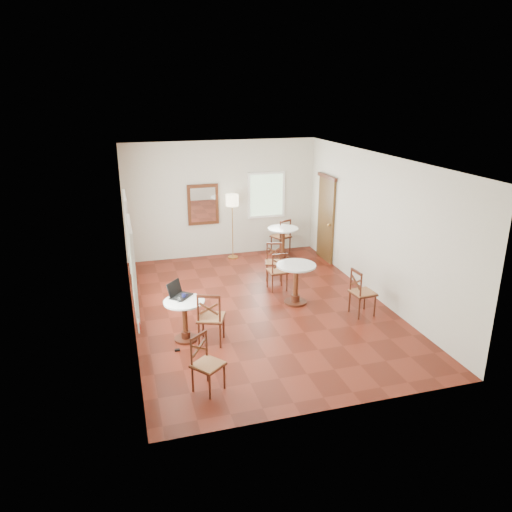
{
  "coord_description": "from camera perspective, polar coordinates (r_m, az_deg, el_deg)",
  "views": [
    {
      "loc": [
        -2.6,
        -8.71,
        4.21
      ],
      "look_at": [
        0.0,
        0.3,
        1.0
      ],
      "focal_mm": 34.35,
      "sensor_mm": 36.0,
      "label": 1
    }
  ],
  "objects": [
    {
      "name": "ground",
      "position": [
        10.01,
        0.48,
        -5.96
      ],
      "size": [
        7.0,
        7.0,
        0.0
      ],
      "primitive_type": "plane",
      "color": "#5E1C10",
      "rests_on": "ground"
    },
    {
      "name": "room_shell",
      "position": [
        9.62,
        -0.3,
        4.94
      ],
      "size": [
        5.02,
        7.02,
        3.01
      ],
      "color": "beige",
      "rests_on": "ground"
    },
    {
      "name": "cafe_table_near",
      "position": [
        8.67,
        -8.29,
        -6.91
      ],
      "size": [
        0.71,
        0.71,
        0.75
      ],
      "color": "#461E11",
      "rests_on": "ground"
    },
    {
      "name": "cafe_table_mid",
      "position": [
        10.02,
        4.66,
        -2.74
      ],
      "size": [
        0.8,
        0.8,
        0.85
      ],
      "color": "#461E11",
      "rests_on": "ground"
    },
    {
      "name": "cafe_table_back",
      "position": [
        12.65,
        3.15,
        1.88
      ],
      "size": [
        0.79,
        0.79,
        0.83
      ],
      "color": "#461E11",
      "rests_on": "ground"
    },
    {
      "name": "chair_near_a",
      "position": [
        8.5,
        -5.29,
        -7.17
      ],
      "size": [
        0.58,
        0.58,
        0.98
      ],
      "rotation": [
        0.0,
        0.0,
        2.77
      ],
      "color": "#461E11",
      "rests_on": "ground"
    },
    {
      "name": "chair_near_b",
      "position": [
        7.3,
        -5.75,
        -12.37
      ],
      "size": [
        0.56,
        0.56,
        0.87
      ],
      "rotation": [
        0.0,
        0.0,
        0.67
      ],
      "color": "#461E11",
      "rests_on": "ground"
    },
    {
      "name": "chair_mid_a",
      "position": [
        10.7,
        2.53,
        -1.76
      ],
      "size": [
        0.42,
        0.42,
        0.88
      ],
      "rotation": [
        0.0,
        0.0,
        3.16
      ],
      "color": "#461E11",
      "rests_on": "ground"
    },
    {
      "name": "chair_mid_b",
      "position": [
        9.74,
        12.21,
        -4.16
      ],
      "size": [
        0.47,
        0.47,
        0.94
      ],
      "rotation": [
        0.0,
        0.0,
        1.66
      ],
      "color": "#461E11",
      "rests_on": "ground"
    },
    {
      "name": "chair_back_a",
      "position": [
        13.13,
        2.98,
        2.33
      ],
      "size": [
        0.57,
        0.57,
        0.94
      ],
      "rotation": [
        0.0,
        0.0,
        3.54
      ],
      "color": "#461E11",
      "rests_on": "ground"
    },
    {
      "name": "chair_back_b",
      "position": [
        11.33,
        2.08,
        -0.66
      ],
      "size": [
        0.49,
        0.49,
        0.84
      ],
      "rotation": [
        0.0,
        0.0,
        -0.31
      ],
      "color": "#461E11",
      "rests_on": "ground"
    },
    {
      "name": "floor_lamp",
      "position": [
        12.5,
        -2.8,
        6.0
      ],
      "size": [
        0.33,
        0.33,
        1.68
      ],
      "color": "#BF8C3F",
      "rests_on": "ground"
    },
    {
      "name": "laptop",
      "position": [
        8.71,
        -9.04,
        -4.26
      ],
      "size": [
        0.48,
        0.49,
        0.27
      ],
      "rotation": [
        0.0,
        0.0,
        0.86
      ],
      "color": "black",
      "rests_on": "cafe_table_near"
    },
    {
      "name": "mouse",
      "position": [
        8.54,
        -8.66,
        -5.08
      ],
      "size": [
        0.1,
        0.07,
        0.04
      ],
      "primitive_type": "ellipsoid",
      "rotation": [
        0.0,
        0.0,
        0.1
      ],
      "color": "black",
      "rests_on": "cafe_table_near"
    },
    {
      "name": "navy_mug",
      "position": [
        8.64,
        -8.38,
        -4.61
      ],
      "size": [
        0.11,
        0.07,
        0.08
      ],
      "color": "black",
      "rests_on": "cafe_table_near"
    },
    {
      "name": "water_glass",
      "position": [
        8.49,
        -8.99,
        -5.04
      ],
      "size": [
        0.06,
        0.06,
        0.09
      ],
      "primitive_type": "cylinder",
      "color": "white",
      "rests_on": "cafe_table_near"
    },
    {
      "name": "power_adapter",
      "position": [
        8.54,
        -9.16,
        -10.76
      ],
      "size": [
        0.09,
        0.05,
        0.03
      ],
      "primitive_type": "cube",
      "color": "black",
      "rests_on": "ground"
    }
  ]
}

